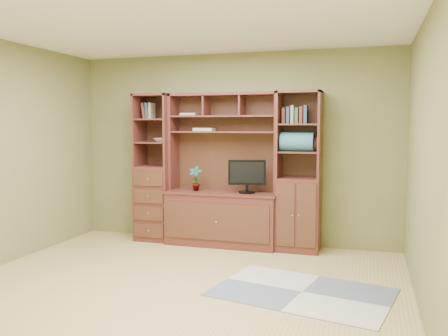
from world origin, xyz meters
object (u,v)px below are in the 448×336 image
(left_tower, at_px, (155,168))
(monitor, at_px, (247,170))
(center_hutch, at_px, (222,170))
(right_tower, at_px, (299,172))

(left_tower, bearing_deg, monitor, -3.17)
(left_tower, height_order, monitor, left_tower)
(center_hutch, height_order, left_tower, same)
(center_hutch, height_order, right_tower, same)
(right_tower, bearing_deg, monitor, -173.62)
(left_tower, height_order, right_tower, same)
(center_hutch, relative_size, left_tower, 1.00)
(center_hutch, bearing_deg, right_tower, 2.23)
(right_tower, bearing_deg, left_tower, 180.00)
(left_tower, distance_m, monitor, 1.36)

